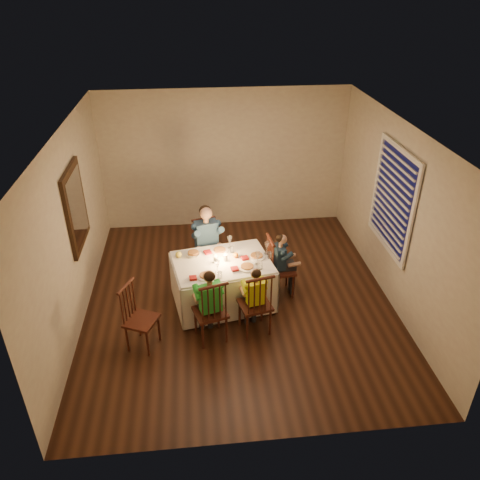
{
  "coord_description": "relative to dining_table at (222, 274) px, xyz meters",
  "views": [
    {
      "loc": [
        -0.59,
        -5.69,
        4.31
      ],
      "look_at": [
        0.03,
        0.15,
        0.94
      ],
      "focal_mm": 35.0,
      "sensor_mm": 36.0,
      "label": 1
    }
  ],
  "objects": [
    {
      "name": "candle_left",
      "position": [
        -0.09,
        -0.02,
        0.26
      ],
      "size": [
        0.06,
        0.06,
        0.1
      ],
      "primitive_type": "cylinder",
      "color": "silver",
      "rests_on": "dining_table"
    },
    {
      "name": "orange_fruit",
      "position": [
        0.21,
        0.09,
        0.25
      ],
      "size": [
        0.08,
        0.08,
        0.08
      ],
      "primitive_type": "sphere",
      "color": "orange",
      "rests_on": "dining_table"
    },
    {
      "name": "candle_right",
      "position": [
        0.05,
        0.01,
        0.26
      ],
      "size": [
        0.06,
        0.06,
        0.1
      ],
      "primitive_type": "cylinder",
      "color": "silver",
      "rests_on": "dining_table"
    },
    {
      "name": "adult",
      "position": [
        -0.18,
        0.71,
        -0.52
      ],
      "size": [
        0.54,
        0.51,
        1.25
      ],
      "primitive_type": null,
      "rotation": [
        0.0,
        0.0,
        0.23
      ],
      "color": "#31527C",
      "rests_on": "ground"
    },
    {
      "name": "chair_near_right",
      "position": [
        0.39,
        -0.67,
        -0.52
      ],
      "size": [
        0.48,
        0.47,
        0.99
      ],
      "primitive_type": null,
      "rotation": [
        0.0,
        0.0,
        3.37
      ],
      "color": "black",
      "rests_on": "ground"
    },
    {
      "name": "wall_right",
      "position": [
        2.5,
        0.07,
        0.78
      ],
      "size": [
        0.02,
        5.0,
        2.6
      ],
      "primitive_type": "cube",
      "color": "beige",
      "rests_on": "ground"
    },
    {
      "name": "wall_back",
      "position": [
        0.25,
        2.57,
        0.78
      ],
      "size": [
        4.5,
        0.02,
        2.6
      ],
      "primitive_type": "cube",
      "color": "beige",
      "rests_on": "ground"
    },
    {
      "name": "child_teal",
      "position": [
        0.89,
        0.14,
        -0.52
      ],
      "size": [
        0.34,
        0.36,
        1.03
      ],
      "primitive_type": null,
      "rotation": [
        0.0,
        0.0,
        1.67
      ],
      "color": "#192C40",
      "rests_on": "ground"
    },
    {
      "name": "serving_bowl",
      "position": [
        -0.4,
        0.2,
        0.23
      ],
      "size": [
        0.2,
        0.2,
        0.05
      ],
      "primitive_type": "imported",
      "rotation": [
        0.0,
        0.0,
        0.01
      ],
      "color": "white",
      "rests_on": "dining_table"
    },
    {
      "name": "dining_table",
      "position": [
        0.0,
        0.0,
        0.0
      ],
      "size": [
        1.55,
        1.23,
        0.69
      ],
      "rotation": [
        0.0,
        0.0,
        0.18
      ],
      "color": "silver",
      "rests_on": "ground"
    },
    {
      "name": "setting_yellow",
      "position": [
        0.34,
        -0.2,
        0.22
      ],
      "size": [
        0.3,
        0.3,
        0.02
      ],
      "primitive_type": "cylinder",
      "rotation": [
        0.0,
        0.0,
        0.18
      ],
      "color": "white",
      "rests_on": "dining_table"
    },
    {
      "name": "window_blinds",
      "position": [
        2.45,
        0.17,
        0.98
      ],
      "size": [
        0.07,
        1.34,
        1.54
      ],
      "color": "#0D0E36",
      "rests_on": "wall_right"
    },
    {
      "name": "squash",
      "position": [
        -0.61,
        0.18,
        0.25
      ],
      "size": [
        0.09,
        0.09,
        0.09
      ],
      "primitive_type": "sphere",
      "color": "#FFEB43",
      "rests_on": "dining_table"
    },
    {
      "name": "wall_mirror",
      "position": [
        -1.97,
        0.37,
        0.98
      ],
      "size": [
        0.06,
        0.95,
        1.15
      ],
      "color": "black",
      "rests_on": "wall_left"
    },
    {
      "name": "setting_teal",
      "position": [
        0.51,
        0.07,
        0.22
      ],
      "size": [
        0.3,
        0.3,
        0.02
      ],
      "primitive_type": "cylinder",
      "rotation": [
        0.0,
        0.0,
        0.18
      ],
      "color": "white",
      "rests_on": "dining_table"
    },
    {
      "name": "chair_end",
      "position": [
        0.89,
        0.14,
        -0.52
      ],
      "size": [
        0.42,
        0.44,
        0.99
      ],
      "primitive_type": null,
      "rotation": [
        0.0,
        0.0,
        1.67
      ],
      "color": "black",
      "rests_on": "ground"
    },
    {
      "name": "wall_left",
      "position": [
        -2.0,
        0.07,
        0.78
      ],
      "size": [
        0.02,
        5.0,
        2.6
      ],
      "primitive_type": "cube",
      "color": "beige",
      "rests_on": "ground"
    },
    {
      "name": "child_yellow",
      "position": [
        0.39,
        -0.67,
        -0.52
      ],
      "size": [
        0.38,
        0.36,
        1.01
      ],
      "primitive_type": null,
      "rotation": [
        0.0,
        0.0,
        3.37
      ],
      "color": "yellow",
      "rests_on": "ground"
    },
    {
      "name": "setting_adult",
      "position": [
        -0.01,
        0.28,
        0.22
      ],
      "size": [
        0.3,
        0.3,
        0.02
      ],
      "primitive_type": "cylinder",
      "rotation": [
        0.0,
        0.0,
        0.18
      ],
      "color": "white",
      "rests_on": "dining_table"
    },
    {
      "name": "chair_adult",
      "position": [
        -0.18,
        0.71,
        -0.52
      ],
      "size": [
        0.48,
        0.47,
        0.99
      ],
      "primitive_type": null,
      "rotation": [
        0.0,
        0.0,
        0.23
      ],
      "color": "black",
      "rests_on": "ground"
    },
    {
      "name": "child_green",
      "position": [
        -0.21,
        -0.77,
        -0.52
      ],
      "size": [
        0.45,
        0.43,
        1.09
      ],
      "primitive_type": null,
      "rotation": [
        0.0,
        0.0,
        3.42
      ],
      "color": "green",
      "rests_on": "ground"
    },
    {
      "name": "chair_extra",
      "position": [
        -1.1,
        -0.82,
        -0.52
      ],
      "size": [
        0.5,
        0.51,
        0.94
      ],
      "primitive_type": null,
      "rotation": [
        0.0,
        0.0,
        1.14
      ],
      "color": "black",
      "rests_on": "ground"
    },
    {
      "name": "ground",
      "position": [
        0.25,
        0.07,
        -0.52
      ],
      "size": [
        5.0,
        5.0,
        0.0
      ],
      "primitive_type": "plane",
      "color": "black",
      "rests_on": "ground"
    },
    {
      "name": "chair_near_left",
      "position": [
        -0.21,
        -0.77,
        -0.52
      ],
      "size": [
        0.5,
        0.48,
        0.99
      ],
      "primitive_type": null,
      "rotation": [
        0.0,
        0.0,
        3.42
      ],
      "color": "black",
      "rests_on": "ground"
    },
    {
      "name": "ceiling",
      "position": [
        0.25,
        0.07,
        2.08
      ],
      "size": [
        5.0,
        5.0,
        0.0
      ],
      "primitive_type": "plane",
      "color": "white",
      "rests_on": "wall_back"
    },
    {
      "name": "setting_green",
      "position": [
        -0.24,
        -0.36,
        0.22
      ],
      "size": [
        0.3,
        0.3,
        0.02
      ],
      "primitive_type": "cylinder",
      "rotation": [
        0.0,
        0.0,
        0.18
      ],
      "color": "white",
      "rests_on": "dining_table"
    }
  ]
}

